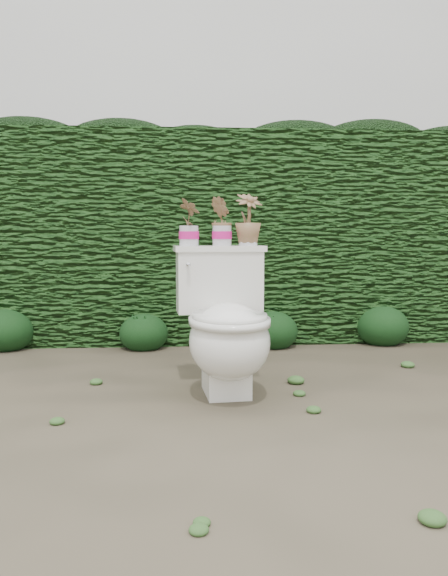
{
  "coord_description": "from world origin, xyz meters",
  "views": [
    {
      "loc": [
        -0.14,
        -3.02,
        0.86
      ],
      "look_at": [
        0.07,
        -0.02,
        0.55
      ],
      "focal_mm": 35.0,
      "sensor_mm": 36.0,
      "label": 1
    }
  ],
  "objects": [
    {
      "name": "liriope_clump_1",
      "position": [
        -1.44,
        1.11,
        0.16
      ],
      "size": [
        0.4,
        0.4,
        0.32
      ],
      "primitive_type": "ellipsoid",
      "color": "#173C15",
      "rests_on": "ground"
    },
    {
      "name": "ground",
      "position": [
        0.0,
        0.0,
        0.0
      ],
      "size": [
        60.0,
        60.0,
        0.0
      ],
      "primitive_type": "plane",
      "color": "brown",
      "rests_on": "ground"
    },
    {
      "name": "potted_plant_right",
      "position": [
        0.21,
        0.1,
        0.91
      ],
      "size": [
        0.2,
        0.2,
        0.27
      ],
      "primitive_type": "imported",
      "rotation": [
        0.0,
        0.0,
        0.38
      ],
      "color": "#3A8128",
      "rests_on": "toilet"
    },
    {
      "name": "hedge",
      "position": [
        0.0,
        1.6,
        0.8
      ],
      "size": [
        8.0,
        1.0,
        1.6
      ],
      "primitive_type": "cube",
      "color": "#2A5B1E",
      "rests_on": "ground"
    },
    {
      "name": "liriope_clump_3",
      "position": [
        0.51,
        1.05,
        0.15
      ],
      "size": [
        0.37,
        0.37,
        0.29
      ],
      "primitive_type": "ellipsoid",
      "color": "#173C15",
      "rests_on": "ground"
    },
    {
      "name": "liriope_clump_2",
      "position": [
        -0.44,
        1.05,
        0.14
      ],
      "size": [
        0.36,
        0.36,
        0.28
      ],
      "primitive_type": "ellipsoid",
      "color": "#173C15",
      "rests_on": "ground"
    },
    {
      "name": "toilet",
      "position": [
        0.07,
        -0.16,
        0.36
      ],
      "size": [
        0.52,
        0.72,
        0.78
      ],
      "rotation": [
        0.0,
        0.0,
        0.09
      ],
      "color": "white",
      "rests_on": "ground"
    },
    {
      "name": "liriope_clump_4",
      "position": [
        1.36,
        1.11,
        0.16
      ],
      "size": [
        0.4,
        0.4,
        0.32
      ],
      "primitive_type": "ellipsoid",
      "color": "#173C15",
      "rests_on": "ground"
    },
    {
      "name": "house_wall",
      "position": [
        0.6,
        6.0,
        2.0
      ],
      "size": [
        8.0,
        3.5,
        4.0
      ],
      "primitive_type": "cube",
      "color": "silver",
      "rests_on": "ground"
    },
    {
      "name": "potted_plant_center",
      "position": [
        0.07,
        0.08,
        0.9
      ],
      "size": [
        0.13,
        0.15,
        0.25
      ],
      "primitive_type": "imported",
      "rotation": [
        0.0,
        0.0,
        4.83
      ],
      "color": "#3A8128",
      "rests_on": "toilet"
    },
    {
      "name": "potted_plant_left",
      "position": [
        -0.12,
        0.07,
        0.9
      ],
      "size": [
        0.15,
        0.15,
        0.24
      ],
      "primitive_type": "imported",
      "rotation": [
        0.0,
        0.0,
        2.27
      ],
      "color": "#3A8128",
      "rests_on": "toilet"
    }
  ]
}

